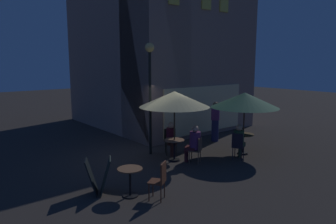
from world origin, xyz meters
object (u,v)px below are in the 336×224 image
cafe_chair_1 (170,139)px  patron_seated_0 (239,139)px  patio_umbrella_0 (245,100)px  cafe_chair_3 (160,178)px  street_lamp_near_corner (150,76)px  menu_sandwich_board (98,176)px  patio_umbrella_1 (174,99)px  patron_seated_1 (171,136)px  patron_standing_3 (215,122)px  cafe_table_0 (243,139)px  cafe_chair_0 (238,144)px  cafe_table_2 (130,177)px  patron_seated_2 (194,142)px  cafe_chair_2 (197,148)px  cafe_table_1 (174,146)px

cafe_chair_1 → patron_seated_0: patron_seated_0 is taller
patio_umbrella_0 → cafe_chair_3: size_ratio=2.55×
street_lamp_near_corner → cafe_chair_3: 4.59m
menu_sandwich_board → cafe_chair_3: 1.65m
patio_umbrella_1 → patron_seated_0: 2.70m
patron_seated_1 → patron_standing_3: size_ratio=0.71×
cafe_table_0 → patio_umbrella_0: patio_umbrella_0 is taller
cafe_chair_0 → patron_seated_0: bearing=-0.0°
patron_seated_1 → menu_sandwich_board: bearing=-37.7°
cafe_table_2 → patron_seated_2: 3.26m
patio_umbrella_1 → patron_standing_3: bearing=17.2°
cafe_chair_2 → street_lamp_near_corner: bearing=-14.2°
patron_standing_3 → cafe_table_0: bearing=-102.9°
cafe_chair_1 → patron_seated_2: bearing=27.2°
patio_umbrella_1 → patron_seated_2: 1.58m
cafe_chair_1 → cafe_chair_2: cafe_chair_1 is taller
patio_umbrella_1 → cafe_chair_3: (-2.28, -2.16, -1.58)m
cafe_table_0 → cafe_chair_0: bearing=-155.2°
menu_sandwich_board → cafe_table_2: menu_sandwich_board is taller
patio_umbrella_0 → cafe_chair_2: bearing=172.0°
cafe_table_1 → cafe_chair_3: size_ratio=0.78×
street_lamp_near_corner → cafe_chair_0: (1.94, -2.50, -2.34)m
street_lamp_near_corner → cafe_table_0: 4.17m
cafe_table_2 → cafe_chair_2: cafe_chair_2 is taller
cafe_chair_2 → patron_seated_2: bearing=-0.0°
menu_sandwich_board → cafe_chair_1: size_ratio=1.01×
patio_umbrella_1 → patron_seated_1: patio_umbrella_1 is taller
street_lamp_near_corner → patron_seated_1: (0.52, -0.56, -2.22)m
cafe_table_2 → menu_sandwich_board: bearing=132.1°
patio_umbrella_0 → cafe_table_1: bearing=158.6°
patio_umbrella_0 → patron_seated_2: (-2.15, 0.40, -1.28)m
patio_umbrella_0 → patron_seated_2: bearing=169.4°
cafe_chair_2 → cafe_chair_3: size_ratio=0.91×
street_lamp_near_corner → patron_seated_0: (2.07, -2.44, -2.20)m
menu_sandwich_board → cafe_chair_0: (5.09, -0.44, 0.08)m
patron_seated_0 → patron_standing_3: patron_standing_3 is taller
cafe_chair_3 → patron_seated_1: (2.64, 2.78, 0.12)m
cafe_chair_1 → street_lamp_near_corner: bearing=-95.5°
street_lamp_near_corner → menu_sandwich_board: bearing=-146.8°
patio_umbrella_1 → patron_standing_3: 3.50m
cafe_table_2 → patio_umbrella_0: patio_umbrella_0 is taller
cafe_chair_1 → patron_seated_1: 0.20m
menu_sandwich_board → patio_umbrella_0: (5.83, -0.10, 1.54)m
street_lamp_near_corner → patron_seated_1: 2.35m
patron_seated_1 → cafe_chair_1: bearing=-180.0°
street_lamp_near_corner → patio_umbrella_0: 3.56m
cafe_table_1 → cafe_table_2: cafe_table_1 is taller
cafe_chair_1 → cafe_table_1: bearing=0.0°
cafe_table_1 → cafe_chair_3: cafe_chair_3 is taller
patron_standing_3 → cafe_chair_0: bearing=-116.1°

